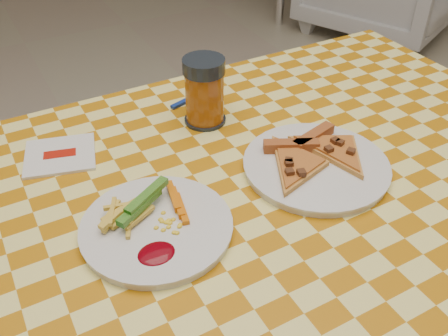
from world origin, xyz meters
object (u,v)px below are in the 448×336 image
(table, at_px, (250,235))
(plate_left, at_px, (157,228))
(drink_glass, at_px, (204,92))
(plate_right, at_px, (316,167))

(table, distance_m, plate_left, 0.18)
(table, bearing_deg, drink_glass, 79.71)
(drink_glass, bearing_deg, plate_left, -130.31)
(plate_right, height_order, drink_glass, drink_glass)
(plate_left, height_order, drink_glass, drink_glass)
(table, distance_m, drink_glass, 0.29)
(table, bearing_deg, plate_right, 7.24)
(plate_left, xyz_separation_m, drink_glass, (0.20, 0.24, 0.06))
(table, xyz_separation_m, plate_right, (0.14, 0.02, 0.08))
(table, distance_m, plate_right, 0.16)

